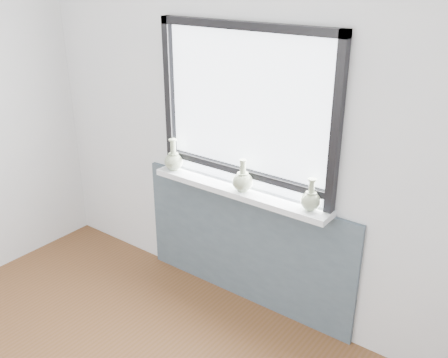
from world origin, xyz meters
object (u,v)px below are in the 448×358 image
Objects in this scene: vase_a at (174,160)px; vase_c at (311,199)px; windowsill at (239,191)px; vase_b at (243,181)px.

vase_a is 1.14× the size of vase_c.
vase_c is (1.08, 0.01, -0.01)m from vase_a.
vase_a is 1.08m from vase_c.
windowsill is 6.14× the size of vase_b.
vase_c reaches higher than windowsill.
windowsill is 0.53m from vase_c.
windowsill is 6.58× the size of vase_c.
vase_a is at bearing -179.22° from vase_c.
vase_a reaches higher than windowsill.
vase_c is (0.48, 0.02, -0.00)m from vase_b.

